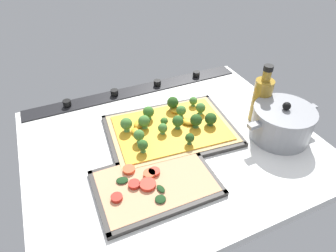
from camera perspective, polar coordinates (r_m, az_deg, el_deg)
name	(u,v)px	position (r cm, az deg, el deg)	size (l,w,h in cm)	color
ground_plane	(172,145)	(91.17, 0.75, -3.76)	(86.37, 71.48, 3.00)	white
stove_control_panel	(137,90)	(114.20, -6.10, 7.00)	(82.92, 7.00, 2.60)	black
baking_tray_front	(171,131)	(93.47, 0.54, -0.99)	(41.53, 31.58, 1.30)	#33302D
broccoli_pizza	(170,126)	(92.72, 0.41, 0.08)	(38.93, 28.98, 6.17)	tan
baking_tray_back	(156,184)	(78.05, -2.40, -11.13)	(31.29, 21.58, 1.30)	#33302D
veggie_pizza_back	(154,182)	(77.51, -2.80, -10.82)	(28.86, 19.15, 1.90)	tan
cooking_pot	(282,123)	(95.40, 21.14, 0.54)	(25.07, 18.22, 12.54)	gray
oil_bottle	(261,99)	(99.19, 17.62, 5.05)	(5.86, 5.86, 19.71)	olive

